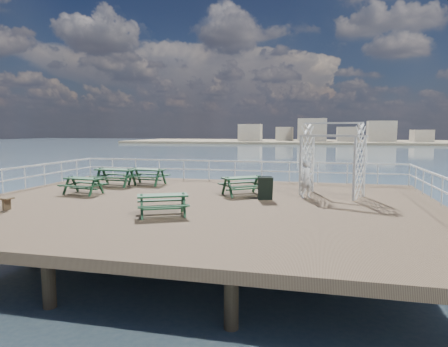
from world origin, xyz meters
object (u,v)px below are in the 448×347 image
picnic_table_d (83,182)px  picnic_table_e (163,200)px  trellis_arbor (332,163)px  person (306,179)px  picnic_table_b (147,173)px  picnic_table_a (115,174)px  picnic_table_c (243,182)px

picnic_table_d → picnic_table_e: size_ratio=0.89×
trellis_arbor → person: bearing=-121.1°
picnic_table_e → picnic_table_b: bearing=92.2°
picnic_table_d → picnic_table_e: picnic_table_d is taller
picnic_table_b → trellis_arbor: 9.14m
picnic_table_d → picnic_table_e: 6.01m
person → picnic_table_d: bearing=157.1°
picnic_table_a → picnic_table_d: size_ratio=1.16×
picnic_table_a → trellis_arbor: bearing=0.9°
picnic_table_a → trellis_arbor: trellis_arbor is taller
picnic_table_d → trellis_arbor: bearing=17.9°
picnic_table_a → picnic_table_e: bearing=-45.8°
picnic_table_b → person: person is taller
picnic_table_a → picnic_table_e: 7.71m
picnic_table_c → person: 2.66m
picnic_table_e → person: bearing=20.1°
trellis_arbor → person: trellis_arbor is taller
picnic_table_c → picnic_table_e: 5.00m
picnic_table_c → picnic_table_e: (-1.75, -4.69, -0.05)m
picnic_table_d → person: size_ratio=1.17×
picnic_table_b → trellis_arbor: trellis_arbor is taller
picnic_table_a → picnic_table_e: size_ratio=1.03×
picnic_table_d → trellis_arbor: 10.65m
trellis_arbor → person: size_ratio=2.02×
picnic_table_a → picnic_table_e: picnic_table_a is taller
picnic_table_d → person: person is taller
picnic_table_e → trellis_arbor: bearing=18.5°
picnic_table_b → person: size_ratio=1.34×
picnic_table_a → picnic_table_c: picnic_table_a is taller
picnic_table_b → picnic_table_c: size_ratio=0.90×
picnic_table_b → picnic_table_e: 7.63m
picnic_table_b → person: (7.97, -2.21, 0.19)m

